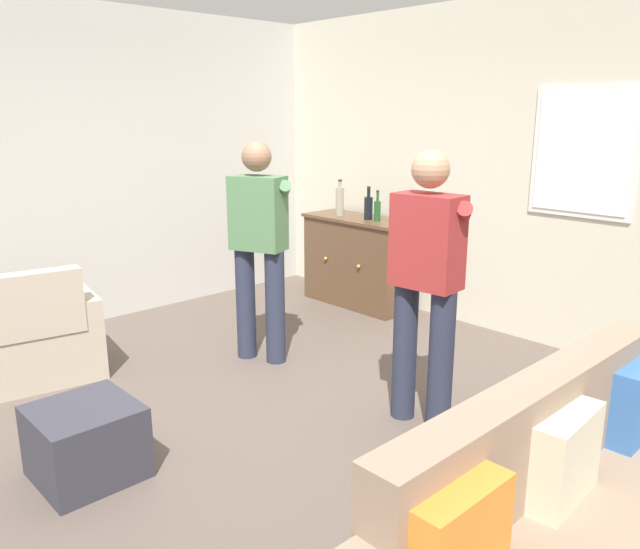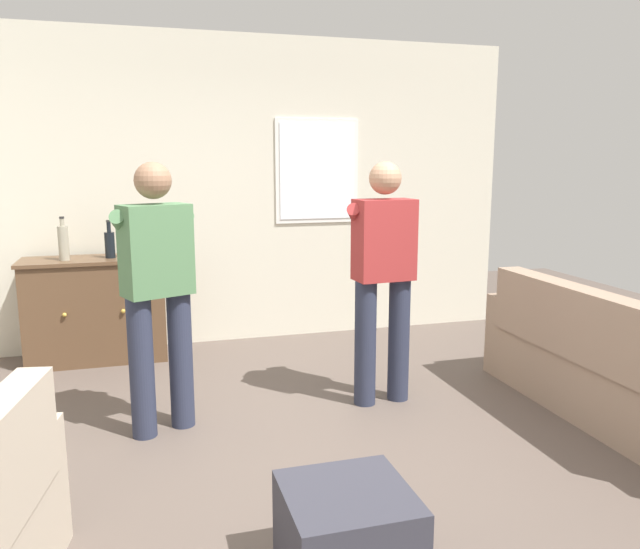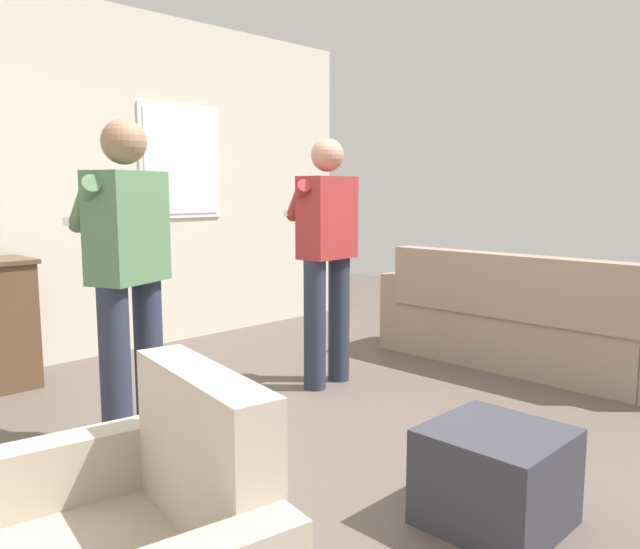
{
  "view_description": "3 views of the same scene",
  "coord_description": "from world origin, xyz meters",
  "px_view_note": "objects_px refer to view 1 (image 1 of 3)",
  "views": [
    {
      "loc": [
        2.83,
        -2.12,
        1.88
      ],
      "look_at": [
        0.21,
        0.35,
        0.94
      ],
      "focal_mm": 35.0,
      "sensor_mm": 36.0,
      "label": 1
    },
    {
      "loc": [
        -0.91,
        -3.15,
        1.69
      ],
      "look_at": [
        0.13,
        0.44,
        1.0
      ],
      "focal_mm": 35.0,
      "sensor_mm": 36.0,
      "label": 2
    },
    {
      "loc": [
        -2.35,
        -2.16,
        1.33
      ],
      "look_at": [
        0.17,
        0.33,
        0.86
      ],
      "focal_mm": 35.0,
      "sensor_mm": 36.0,
      "label": 3
    }
  ],
  "objects_px": {
    "sideboard_cabinet": "(358,261)",
    "person_standing_left": "(259,242)",
    "armchair": "(33,342)",
    "bottle_wine_green": "(368,207)",
    "couch": "(565,518)",
    "ottoman": "(86,442)",
    "bottle_spirits_clear": "(377,210)",
    "bottle_liquor_amber": "(340,201)",
    "person_standing_right": "(427,277)"
  },
  "relations": [
    {
      "from": "bottle_wine_green",
      "to": "person_standing_right",
      "type": "xyz_separation_m",
      "value": [
        1.84,
        -1.5,
        -0.07
      ]
    },
    {
      "from": "couch",
      "to": "ottoman",
      "type": "xyz_separation_m",
      "value": [
        -2.12,
        -1.02,
        -0.15
      ]
    },
    {
      "from": "couch",
      "to": "armchair",
      "type": "bearing_deg",
      "value": -167.88
    },
    {
      "from": "couch",
      "to": "person_standing_left",
      "type": "bearing_deg",
      "value": 166.33
    },
    {
      "from": "bottle_wine_green",
      "to": "ottoman",
      "type": "height_order",
      "value": "bottle_wine_green"
    },
    {
      "from": "bottle_wine_green",
      "to": "bottle_spirits_clear",
      "type": "height_order",
      "value": "bottle_wine_green"
    },
    {
      "from": "bottle_spirits_clear",
      "to": "ottoman",
      "type": "distance_m",
      "value": 3.48
    },
    {
      "from": "bottle_wine_green",
      "to": "person_standing_left",
      "type": "distance_m",
      "value": 1.62
    },
    {
      "from": "bottle_liquor_amber",
      "to": "ottoman",
      "type": "distance_m",
      "value": 3.61
    },
    {
      "from": "sideboard_cabinet",
      "to": "bottle_wine_green",
      "type": "relative_size",
      "value": 3.68
    },
    {
      "from": "couch",
      "to": "ottoman",
      "type": "relative_size",
      "value": 4.43
    },
    {
      "from": "couch",
      "to": "bottle_wine_green",
      "type": "height_order",
      "value": "bottle_wine_green"
    },
    {
      "from": "sideboard_cabinet",
      "to": "couch",
      "type": "bearing_deg",
      "value": -34.97
    },
    {
      "from": "armchair",
      "to": "bottle_wine_green",
      "type": "bearing_deg",
      "value": 81.23
    },
    {
      "from": "bottle_wine_green",
      "to": "bottle_spirits_clear",
      "type": "distance_m",
      "value": 0.12
    },
    {
      "from": "bottle_liquor_amber",
      "to": "armchair",
      "type": "bearing_deg",
      "value": -92.16
    },
    {
      "from": "armchair",
      "to": "bottle_spirits_clear",
      "type": "relative_size",
      "value": 3.37
    },
    {
      "from": "armchair",
      "to": "person_standing_left",
      "type": "distance_m",
      "value": 1.77
    },
    {
      "from": "sideboard_cabinet",
      "to": "ottoman",
      "type": "bearing_deg",
      "value": -70.96
    },
    {
      "from": "bottle_liquor_amber",
      "to": "bottle_wine_green",
      "type": "bearing_deg",
      "value": 5.18
    },
    {
      "from": "ottoman",
      "to": "sideboard_cabinet",
      "type": "bearing_deg",
      "value": 109.04
    },
    {
      "from": "couch",
      "to": "armchair",
      "type": "height_order",
      "value": "couch"
    },
    {
      "from": "bottle_wine_green",
      "to": "bottle_spirits_clear",
      "type": "bearing_deg",
      "value": -1.85
    },
    {
      "from": "bottle_spirits_clear",
      "to": "bottle_liquor_amber",
      "type": "bearing_deg",
      "value": -176.58
    },
    {
      "from": "couch",
      "to": "bottle_spirits_clear",
      "type": "xyz_separation_m",
      "value": [
        -2.99,
        2.25,
        0.64
      ]
    },
    {
      "from": "couch",
      "to": "ottoman",
      "type": "bearing_deg",
      "value": -154.31
    },
    {
      "from": "bottle_wine_green",
      "to": "sideboard_cabinet",
      "type": "bearing_deg",
      "value": 171.24
    },
    {
      "from": "couch",
      "to": "armchair",
      "type": "xyz_separation_m",
      "value": [
        -3.58,
        -0.77,
        -0.06
      ]
    },
    {
      "from": "bottle_wine_green",
      "to": "ottoman",
      "type": "xyz_separation_m",
      "value": [
        1.0,
        -3.27,
        -0.81
      ]
    },
    {
      "from": "sideboard_cabinet",
      "to": "bottle_wine_green",
      "type": "bearing_deg",
      "value": -8.76
    },
    {
      "from": "couch",
      "to": "ottoman",
      "type": "distance_m",
      "value": 2.35
    },
    {
      "from": "sideboard_cabinet",
      "to": "bottle_wine_green",
      "type": "distance_m",
      "value": 0.58
    },
    {
      "from": "sideboard_cabinet",
      "to": "bottle_liquor_amber",
      "type": "distance_m",
      "value": 0.63
    },
    {
      "from": "couch",
      "to": "sideboard_cabinet",
      "type": "relative_size",
      "value": 1.93
    },
    {
      "from": "couch",
      "to": "sideboard_cabinet",
      "type": "xyz_separation_m",
      "value": [
        -3.25,
        2.28,
        0.1
      ]
    },
    {
      "from": "sideboard_cabinet",
      "to": "person_standing_left",
      "type": "xyz_separation_m",
      "value": [
        0.48,
        -1.6,
        0.49
      ]
    },
    {
      "from": "ottoman",
      "to": "person_standing_right",
      "type": "bearing_deg",
      "value": 64.5
    },
    {
      "from": "bottle_spirits_clear",
      "to": "bottle_wine_green",
      "type": "bearing_deg",
      "value": 178.15
    },
    {
      "from": "person_standing_left",
      "to": "person_standing_right",
      "type": "distance_m",
      "value": 1.51
    },
    {
      "from": "armchair",
      "to": "sideboard_cabinet",
      "type": "distance_m",
      "value": 3.07
    },
    {
      "from": "armchair",
      "to": "sideboard_cabinet",
      "type": "relative_size",
      "value": 0.84
    },
    {
      "from": "sideboard_cabinet",
      "to": "bottle_spirits_clear",
      "type": "xyz_separation_m",
      "value": [
        0.26,
        -0.03,
        0.55
      ]
    },
    {
      "from": "bottle_liquor_amber",
      "to": "person_standing_left",
      "type": "height_order",
      "value": "person_standing_left"
    },
    {
      "from": "sideboard_cabinet",
      "to": "person_standing_left",
      "type": "distance_m",
      "value": 1.74
    },
    {
      "from": "person_standing_left",
      "to": "bottle_spirits_clear",
      "type": "bearing_deg",
      "value": 97.82
    },
    {
      "from": "person_standing_right",
      "to": "bottle_spirits_clear",
      "type": "bearing_deg",
      "value": 138.97
    },
    {
      "from": "ottoman",
      "to": "person_standing_left",
      "type": "height_order",
      "value": "person_standing_left"
    },
    {
      "from": "bottle_wine_green",
      "to": "person_standing_left",
      "type": "height_order",
      "value": "person_standing_left"
    },
    {
      "from": "ottoman",
      "to": "person_standing_left",
      "type": "relative_size",
      "value": 0.3
    },
    {
      "from": "armchair",
      "to": "bottle_wine_green",
      "type": "relative_size",
      "value": 3.09
    }
  ]
}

